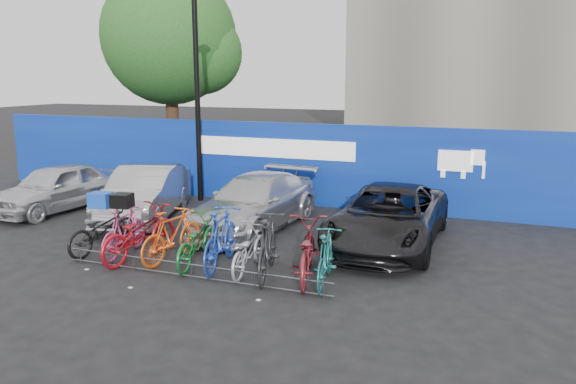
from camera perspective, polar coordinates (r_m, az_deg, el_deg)
The scene contains 21 objects.
ground at distance 11.37m, azimuth -8.21°, elevation -7.71°, with size 100.00×100.00×0.00m, color black.
hoarding at distance 16.42m, azimuth 1.86°, elevation 2.82°, with size 22.00×0.18×2.40m.
tree at distance 22.86m, azimuth -11.40°, elevation 14.87°, with size 5.40×5.20×7.80m.
lamppost at distance 17.00m, azimuth -9.21°, elevation 9.99°, with size 0.25×0.50×6.11m.
bike_rack at distance 10.83m, azimuth -9.78°, elevation -7.86°, with size 5.60×0.03×0.30m.
car_0 at distance 17.09m, azimuth -22.52°, elevation 0.43°, with size 1.57×3.90×1.33m, color silver.
car_1 at distance 15.33m, azimuth -14.33°, elevation -0.12°, with size 1.48×4.24×1.40m, color #A0A0A4.
car_2 at distance 14.00m, azimuth -3.39°, elevation -1.05°, with size 1.85×4.55×1.32m, color #BAB9BE.
car_3 at distance 12.77m, azimuth 10.17°, elevation -2.48°, with size 2.20×4.76×1.32m, color black.
bike_0 at distance 12.80m, azimuth -18.30°, elevation -3.65°, with size 0.65×1.88×0.99m, color black.
bike_1 at distance 12.36m, azimuth -16.33°, elevation -3.89°, with size 0.50×1.76×1.06m, color #D24C8A.
bike_2 at distance 12.05m, azimuth -14.88°, elevation -4.09°, with size 0.74×2.11×1.11m, color #AD121B.
bike_3 at distance 11.78m, azimuth -11.65°, elevation -4.33°, with size 0.52×1.83×1.10m, color orange.
bike_4 at distance 11.49m, azimuth -9.24°, elevation -4.96°, with size 0.65×1.87×0.98m, color #18692B.
bike_5 at distance 11.22m, azimuth -6.83°, elevation -4.68°, with size 0.57×2.01×1.21m, color blue.
bike_6 at distance 10.96m, azimuth -4.03°, elevation -5.87°, with size 0.60×1.72×0.90m, color #B7B9C0.
bike_7 at distance 10.65m, azimuth -2.11°, elevation -5.53°, with size 0.57×2.00×1.20m, color #2A2A2D.
bike_8 at distance 10.55m, azimuth 1.84°, elevation -5.98°, with size 0.73×2.10×1.10m, color maroon.
bike_9 at distance 10.30m, azimuth 3.84°, elevation -6.69°, with size 0.48×1.70×1.02m, color #216F6E.
cargo_crate at distance 12.65m, azimuth -18.49°, elevation -0.79°, with size 0.45×0.35×0.32m, color blue.
cargo_topcase at distance 12.20m, azimuth -16.51°, elevation -0.84°, with size 0.40×0.35×0.29m, color black.
Camera 1 is at (5.27, -9.34, 3.79)m, focal length 35.00 mm.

